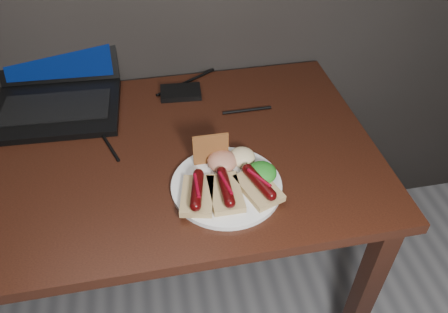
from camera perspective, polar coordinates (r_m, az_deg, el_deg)
desk at (r=1.19m, az=-15.20°, el=-3.43°), size 1.40×0.70×0.75m
laptop at (r=1.34m, az=-21.12°, el=8.71°), size 0.36×0.36×0.25m
hard_drive at (r=1.31m, az=-5.68°, el=8.33°), size 0.12×0.09×0.02m
desk_cables at (r=1.24m, az=-13.39°, el=4.91°), size 0.90×0.38×0.01m
plate at (r=1.01m, az=0.33°, el=-3.80°), size 0.32×0.32×0.01m
bread_sausage_left at (r=0.97m, az=-3.52°, el=-4.79°), size 0.09×0.13×0.04m
bread_sausage_center at (r=0.97m, az=0.20°, el=-4.45°), size 0.07×0.12×0.04m
bread_sausage_right at (r=0.98m, az=4.54°, el=-3.78°), size 0.10×0.13×0.04m
crispbread at (r=1.03m, az=-1.75°, el=0.96°), size 0.08×0.01×0.08m
salad_greens at (r=1.01m, az=4.94°, el=-2.11°), size 0.07×0.07×0.04m
salsa_mound at (r=1.03m, az=-0.22°, el=-0.60°), size 0.07×0.07×0.04m
coleslaw_mound at (r=1.05m, az=2.35°, el=-0.04°), size 0.06×0.06×0.04m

